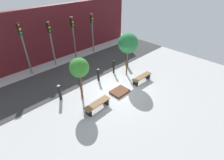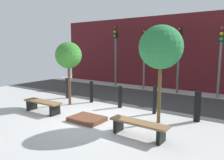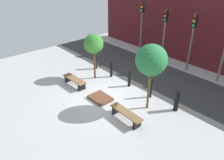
% 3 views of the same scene
% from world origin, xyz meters
% --- Properties ---
extents(ground_plane, '(18.00, 18.00, 0.00)m').
position_xyz_m(ground_plane, '(0.00, 0.00, 0.00)').
color(ground_plane, '#B3B3B3').
extents(road_strip, '(18.00, 3.74, 0.01)m').
position_xyz_m(road_strip, '(0.00, 3.68, 0.01)').
color(road_strip, '#353535').
rests_on(road_strip, ground).
extents(building_facade, '(16.20, 0.50, 4.44)m').
position_xyz_m(building_facade, '(0.00, 7.14, 2.22)').
color(building_facade, '#511419').
rests_on(building_facade, ground).
extents(bench_left, '(1.71, 0.50, 0.46)m').
position_xyz_m(bench_left, '(-2.08, -0.75, 0.33)').
color(bench_left, black).
rests_on(bench_left, ground).
extents(bench_right, '(1.73, 0.47, 0.45)m').
position_xyz_m(bench_right, '(2.08, -0.75, 0.32)').
color(bench_right, black).
rests_on(bench_right, ground).
extents(planter_bed, '(1.14, 0.88, 0.14)m').
position_xyz_m(planter_bed, '(0.00, -0.55, 0.07)').
color(planter_bed, brown).
rests_on(planter_bed, ground).
extents(tree_behind_left_bench, '(1.13, 1.13, 2.74)m').
position_xyz_m(tree_behind_left_bench, '(-2.08, 0.70, 2.15)').
color(tree_behind_left_bench, brown).
rests_on(tree_behind_left_bench, ground).
extents(tree_behind_right_bench, '(1.41, 1.41, 3.22)m').
position_xyz_m(tree_behind_right_bench, '(2.08, 0.70, 2.50)').
color(tree_behind_right_bench, brown).
rests_on(tree_behind_right_bench, ground).
extents(bollard_far_left, '(0.19, 0.19, 1.01)m').
position_xyz_m(bollard_far_left, '(-3.11, 1.56, 0.51)').
color(bollard_far_left, black).
rests_on(bollard_far_left, ground).
extents(bollard_left, '(0.15, 0.15, 0.98)m').
position_xyz_m(bollard_left, '(-1.55, 1.56, 0.49)').
color(bollard_left, black).
rests_on(bollard_left, ground).
extents(bollard_center, '(0.17, 0.17, 0.91)m').
position_xyz_m(bollard_center, '(0.00, 1.56, 0.46)').
color(bollard_center, black).
rests_on(bollard_center, ground).
extents(bollard_right, '(0.14, 0.14, 1.05)m').
position_xyz_m(bollard_right, '(1.55, 1.56, 0.53)').
color(bollard_right, black).
rests_on(bollard_right, ground).
extents(bollard_far_right, '(0.22, 0.22, 1.04)m').
position_xyz_m(bollard_far_right, '(3.11, 1.56, 0.52)').
color(bollard_far_right, black).
rests_on(bollard_far_right, ground).
extents(traffic_light_west, '(0.28, 0.27, 3.88)m').
position_xyz_m(traffic_light_west, '(-3.08, 5.83, 2.67)').
color(traffic_light_west, '#5B5B5B').
rests_on(traffic_light_west, ground).
extents(traffic_light_mid_west, '(0.28, 0.27, 3.58)m').
position_xyz_m(traffic_light_mid_west, '(-1.03, 5.83, 2.48)').
color(traffic_light_mid_west, slate).
rests_on(traffic_light_mid_west, ground).
extents(traffic_light_mid_east, '(0.28, 0.27, 3.61)m').
position_xyz_m(traffic_light_mid_east, '(1.03, 5.83, 2.50)').
color(traffic_light_mid_east, '#555555').
rests_on(traffic_light_mid_east, ground).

